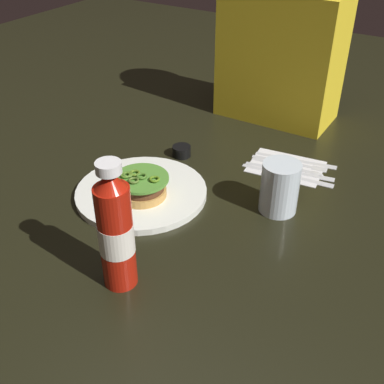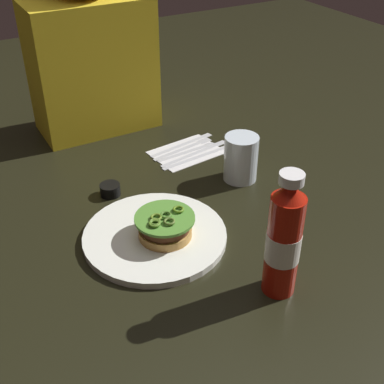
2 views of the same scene
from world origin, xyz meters
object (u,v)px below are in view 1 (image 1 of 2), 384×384
object	(u,v)px
table_knife	(295,171)
diner_person	(283,33)
napkin	(286,166)
dinner_plate	(141,192)
fork_utensil	(296,163)
butter_knife	(293,175)
steak_knife	(301,160)
water_glass	(280,187)
condiment_cup	(182,151)
spoon_utensil	(298,168)
ketchup_bottle	(116,231)
burger_sandwich	(141,186)

from	to	relation	value
table_knife	diner_person	xyz separation A→B (m)	(-0.17, 0.27, 0.23)
napkin	table_knife	distance (m)	0.03
dinner_plate	diner_person	xyz separation A→B (m)	(0.08, 0.54, 0.23)
dinner_plate	fork_utensil	xyz separation A→B (m)	(0.24, 0.30, -0.00)
butter_knife	steak_knife	size ratio (longest dim) A/B	1.10
water_glass	diner_person	xyz separation A→B (m)	(-0.19, 0.43, 0.18)
condiment_cup	butter_knife	distance (m)	0.28
dinner_plate	butter_knife	size ratio (longest dim) A/B	1.31
condiment_cup	spoon_utensil	size ratio (longest dim) A/B	0.26
dinner_plate	butter_knife	xyz separation A→B (m)	(0.26, 0.25, -0.00)
ketchup_bottle	diner_person	bearing A→B (deg)	93.36
dinner_plate	table_knife	bearing A→B (deg)	46.17
napkin	ketchup_bottle	bearing A→B (deg)	-100.70
ketchup_bottle	napkin	bearing A→B (deg)	79.30
dinner_plate	water_glass	bearing A→B (deg)	21.21
ketchup_bottle	fork_utensil	world-z (taller)	ketchup_bottle
napkin	butter_knife	size ratio (longest dim) A/B	0.78
dinner_plate	spoon_utensil	bearing A→B (deg)	47.92
spoon_utensil	steak_knife	world-z (taller)	same
napkin	fork_utensil	world-z (taller)	fork_utensil
steak_knife	fork_utensil	bearing A→B (deg)	-103.07
dinner_plate	table_knife	world-z (taller)	dinner_plate
napkin	fork_utensil	bearing A→B (deg)	53.73
water_glass	diner_person	bearing A→B (deg)	114.06
condiment_cup	table_knife	bearing A→B (deg)	14.78
dinner_plate	water_glass	world-z (taller)	water_glass
dinner_plate	fork_utensil	bearing A→B (deg)	51.21
burger_sandwich	condiment_cup	size ratio (longest dim) A/B	2.57
napkin	spoon_utensil	xyz separation A→B (m)	(0.03, 0.00, 0.00)
burger_sandwich	diner_person	size ratio (longest dim) A/B	0.22
spoon_utensil	diner_person	distance (m)	0.39
burger_sandwich	spoon_utensil	size ratio (longest dim) A/B	0.66
burger_sandwich	water_glass	xyz separation A→B (m)	(0.26, 0.13, 0.02)
spoon_utensil	fork_utensil	distance (m)	0.02
napkin	condiment_cup	bearing A→B (deg)	-160.57
table_knife	diner_person	distance (m)	0.40
table_knife	diner_person	size ratio (longest dim) A/B	0.40
burger_sandwich	table_knife	distance (m)	0.37
fork_utensil	burger_sandwich	bearing A→B (deg)	-125.52
dinner_plate	burger_sandwich	size ratio (longest dim) A/B	2.43
water_glass	condiment_cup	world-z (taller)	water_glass
dinner_plate	steak_knife	world-z (taller)	dinner_plate
condiment_cup	dinner_plate	bearing A→B (deg)	-84.51
fork_utensil	condiment_cup	bearing A→B (deg)	-157.45
table_knife	steak_knife	bearing A→B (deg)	97.60
ketchup_bottle	water_glass	world-z (taller)	ketchup_bottle
water_glass	condiment_cup	bearing A→B (deg)	163.79
burger_sandwich	fork_utensil	world-z (taller)	burger_sandwich
dinner_plate	burger_sandwich	bearing A→B (deg)	-49.39
spoon_utensil	fork_utensil	xyz separation A→B (m)	(-0.01, 0.02, -0.00)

